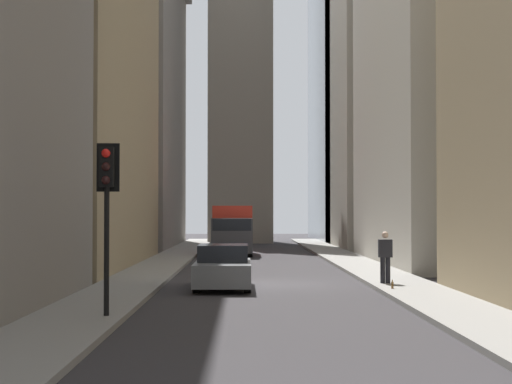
{
  "coord_description": "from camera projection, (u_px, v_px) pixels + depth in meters",
  "views": [
    {
      "loc": [
        -28.39,
        0.7,
        2.45
      ],
      "look_at": [
        14.6,
        0.12,
        3.52
      ],
      "focal_mm": 58.22,
      "sensor_mm": 36.0,
      "label": 1
    }
  ],
  "objects": [
    {
      "name": "hatchback_grey",
      "position": [
        223.0,
        268.0,
        26.68
      ],
      "size": [
        4.3,
        1.78,
        1.42
      ],
      "color": "slate",
      "rests_on": "ground_plane"
    },
    {
      "name": "pedestrian",
      "position": [
        385.0,
        255.0,
        27.16
      ],
      "size": [
        0.26,
        0.44,
        1.69
      ],
      "color": "black",
      "rests_on": "sidewalk_left"
    },
    {
      "name": "discarded_bottle",
      "position": [
        392.0,
        285.0,
        25.22
      ],
      "size": [
        0.07,
        0.07,
        0.27
      ],
      "color": "brown",
      "rests_on": "sidewalk_left"
    },
    {
      "name": "building_right_far",
      "position": [
        106.0,
        88.0,
        59.15
      ],
      "size": [
        19.08,
        10.5,
        22.72
      ],
      "color": "gray",
      "rests_on": "ground_plane"
    },
    {
      "name": "ground_plane",
      "position": [
        265.0,
        284.0,
        28.33
      ],
      "size": [
        135.0,
        135.0,
        0.0
      ],
      "primitive_type": "plane",
      "color": "#302D30"
    },
    {
      "name": "sidewalk_left",
      "position": [
        396.0,
        282.0,
        28.39
      ],
      "size": [
        90.0,
        2.2,
        0.14
      ],
      "primitive_type": "cube",
      "color": "gray",
      "rests_on": "ground_plane"
    },
    {
      "name": "church_spire",
      "position": [
        241.0,
        6.0,
        68.69
      ],
      "size": [
        5.74,
        5.74,
        37.42
      ],
      "color": "gray",
      "rests_on": "ground_plane"
    },
    {
      "name": "delivery_truck",
      "position": [
        233.0,
        230.0,
        47.71
      ],
      "size": [
        6.46,
        2.25,
        2.84
      ],
      "color": "red",
      "rests_on": "ground_plane"
    },
    {
      "name": "building_left_far",
      "position": [
        405.0,
        19.0,
        58.3
      ],
      "size": [
        13.87,
        10.5,
        32.16
      ],
      "color": "#A8A091",
      "rests_on": "ground_plane"
    },
    {
      "name": "sidewalk_right",
      "position": [
        133.0,
        282.0,
        28.27
      ],
      "size": [
        90.0,
        2.2,
        0.14
      ],
      "primitive_type": "cube",
      "color": "gray",
      "rests_on": "ground_plane"
    },
    {
      "name": "building_left_midfar",
      "position": [
        479.0,
        61.0,
        39.92
      ],
      "size": [
        16.64,
        10.0,
        19.53
      ],
      "color": "#B7B2A5",
      "rests_on": "ground_plane"
    },
    {
      "name": "traffic_light_foreground",
      "position": [
        107.0,
        188.0,
        18.64
      ],
      "size": [
        0.43,
        0.52,
        3.89
      ],
      "color": "black",
      "rests_on": "sidewalk_right"
    }
  ]
}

